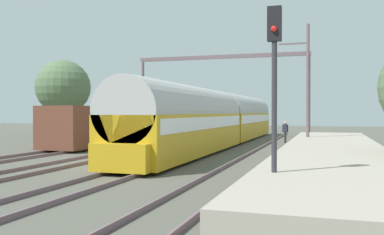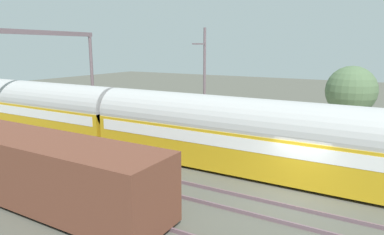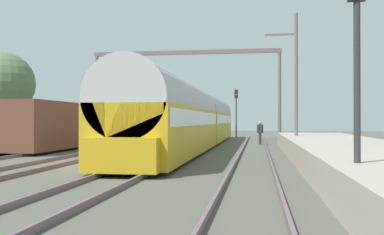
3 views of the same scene
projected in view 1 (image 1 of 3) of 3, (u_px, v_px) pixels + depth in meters
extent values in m
plane|color=#525247|center=(119.00, 163.00, 20.63)|extent=(120.00, 120.00, 0.00)
cube|color=#6B535D|center=(5.00, 157.00, 22.66)|extent=(0.08, 60.00, 0.16)
cube|color=#6B535D|center=(28.00, 158.00, 22.23)|extent=(0.08, 60.00, 0.16)
cube|color=#6B535D|center=(70.00, 160.00, 21.45)|extent=(0.08, 60.00, 0.16)
cube|color=#6B535D|center=(96.00, 161.00, 21.02)|extent=(0.08, 60.00, 0.16)
cube|color=#6B535D|center=(144.00, 162.00, 20.24)|extent=(0.08, 60.00, 0.16)
cube|color=#6B535D|center=(172.00, 164.00, 19.81)|extent=(0.08, 60.00, 0.16)
cube|color=#6B535D|center=(226.00, 166.00, 19.03)|extent=(0.08, 60.00, 0.16)
cube|color=#6B535D|center=(258.00, 167.00, 18.60)|extent=(0.08, 60.00, 0.16)
cube|color=#A39989|center=(333.00, 156.00, 19.56)|extent=(4.40, 28.00, 0.90)
cube|color=gold|center=(187.00, 133.00, 24.17)|extent=(2.90, 16.00, 2.20)
cube|color=white|center=(187.00, 122.00, 24.16)|extent=(2.93, 15.36, 0.64)
cylinder|color=#AEAEAE|center=(187.00, 110.00, 24.16)|extent=(2.84, 16.00, 2.84)
cube|color=gold|center=(242.00, 125.00, 39.76)|extent=(2.90, 16.00, 2.20)
cube|color=white|center=(242.00, 118.00, 39.75)|extent=(2.93, 15.36, 0.64)
cylinder|color=#AEAEAE|center=(242.00, 111.00, 39.74)|extent=(2.84, 16.00, 2.84)
cube|color=gold|center=(119.00, 158.00, 16.32)|extent=(2.40, 0.50, 1.10)
cube|color=brown|center=(107.00, 125.00, 31.62)|extent=(2.80, 13.00, 2.70)
cube|color=black|center=(107.00, 143.00, 31.64)|extent=(2.52, 11.96, 0.10)
cylinder|color=#2B2B2B|center=(285.00, 138.00, 34.24)|extent=(0.24, 0.24, 0.85)
cube|color=#232833|center=(285.00, 128.00, 34.23)|extent=(0.46, 0.38, 0.64)
sphere|color=tan|center=(285.00, 123.00, 34.22)|extent=(0.24, 0.24, 0.24)
cylinder|color=#2D2D33|center=(274.00, 124.00, 11.08)|extent=(0.14, 0.14, 4.30)
cube|color=black|center=(274.00, 24.00, 11.05)|extent=(0.36, 0.20, 0.90)
sphere|color=red|center=(274.00, 29.00, 10.94)|extent=(0.16, 0.16, 0.16)
cylinder|color=#2D2D33|center=(275.00, 115.00, 48.28)|extent=(0.14, 0.14, 4.18)
cube|color=black|center=(275.00, 93.00, 48.25)|extent=(0.36, 0.20, 0.90)
sphere|color=yellow|center=(275.00, 94.00, 48.13)|extent=(0.16, 0.16, 0.16)
cylinder|color=#6A575E|center=(143.00, 99.00, 42.69)|extent=(0.28, 0.28, 7.50)
cylinder|color=#6A575E|center=(309.00, 98.00, 37.84)|extent=(0.28, 0.28, 7.50)
cube|color=#6A575E|center=(221.00, 57.00, 40.22)|extent=(16.43, 0.24, 0.36)
cylinder|color=#6A575E|center=(308.00, 88.00, 26.76)|extent=(0.20, 0.20, 8.00)
cube|color=#6A575E|center=(293.00, 44.00, 26.99)|extent=(1.80, 0.10, 0.10)
cylinder|color=#4C3826|center=(63.00, 122.00, 42.06)|extent=(0.36, 0.36, 2.92)
sphere|color=#506946|center=(63.00, 87.00, 42.02)|extent=(5.35, 5.35, 5.35)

